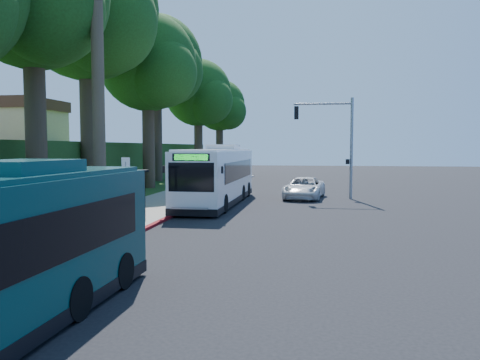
# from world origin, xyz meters

# --- Properties ---
(ground) EXTENTS (140.00, 140.00, 0.00)m
(ground) POSITION_xyz_m (0.00, 0.00, 0.00)
(ground) COLOR black
(ground) RESTS_ON ground
(sidewalk) EXTENTS (4.50, 70.00, 0.12)m
(sidewalk) POSITION_xyz_m (-7.30, 0.00, 0.06)
(sidewalk) COLOR gray
(sidewalk) RESTS_ON ground
(red_curb) EXTENTS (0.25, 30.00, 0.13)m
(red_curb) POSITION_xyz_m (-5.00, -4.00, 0.07)
(red_curb) COLOR maroon
(red_curb) RESTS_ON ground
(grass_verge) EXTENTS (8.00, 70.00, 0.06)m
(grass_verge) POSITION_xyz_m (-13.00, 5.00, 0.03)
(grass_verge) COLOR #234719
(grass_verge) RESTS_ON ground
(bus_shelter) EXTENTS (3.20, 1.51, 2.55)m
(bus_shelter) POSITION_xyz_m (-7.26, -2.86, 1.81)
(bus_shelter) COLOR black
(bus_shelter) RESTS_ON ground
(stop_sign_pole) EXTENTS (0.35, 0.06, 3.17)m
(stop_sign_pole) POSITION_xyz_m (-5.40, -5.00, 2.08)
(stop_sign_pole) COLOR gray
(stop_sign_pole) RESTS_ON ground
(traffic_signal_pole) EXTENTS (4.10, 0.30, 7.00)m
(traffic_signal_pole) POSITION_xyz_m (3.78, 10.00, 4.42)
(traffic_signal_pole) COLOR gray
(traffic_signal_pole) RESTS_ON ground
(tree_0) EXTENTS (8.40, 8.00, 15.70)m
(tree_0) POSITION_xyz_m (-12.40, -0.02, 11.20)
(tree_0) COLOR #382B1E
(tree_0) RESTS_ON ground
(tree_1) EXTENTS (10.50, 10.00, 18.26)m
(tree_1) POSITION_xyz_m (-13.37, 7.98, 12.73)
(tree_1) COLOR #382B1E
(tree_1) RESTS_ON ground
(tree_2) EXTENTS (8.82, 8.40, 15.12)m
(tree_2) POSITION_xyz_m (-11.89, 15.98, 10.48)
(tree_2) COLOR #382B1E
(tree_2) RESTS_ON ground
(tree_3) EXTENTS (10.08, 9.60, 17.28)m
(tree_3) POSITION_xyz_m (-13.88, 23.98, 11.98)
(tree_3) COLOR #382B1E
(tree_3) RESTS_ON ground
(tree_4) EXTENTS (8.40, 8.00, 14.14)m
(tree_4) POSITION_xyz_m (-11.40, 31.98, 9.73)
(tree_4) COLOR #382B1E
(tree_4) RESTS_ON ground
(tree_5) EXTENTS (7.35, 7.00, 12.86)m
(tree_5) POSITION_xyz_m (-10.41, 39.99, 8.96)
(tree_5) COLOR #382B1E
(tree_5) RESTS_ON ground
(white_bus) EXTENTS (2.81, 12.68, 3.77)m
(white_bus) POSITION_xyz_m (-3.80, 5.92, 1.84)
(white_bus) COLOR silver
(white_bus) RESTS_ON ground
(pickup) EXTENTS (3.11, 5.62, 1.49)m
(pickup) POSITION_xyz_m (1.59, 9.85, 0.74)
(pickup) COLOR silver
(pickup) RESTS_ON ground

